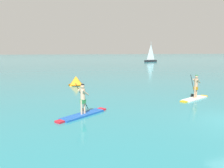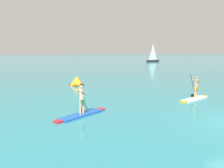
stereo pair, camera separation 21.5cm
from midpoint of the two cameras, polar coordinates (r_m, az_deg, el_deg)
paddleboarder_near_left at (r=12.47m, az=-7.22°, el=-6.30°), size 3.08×2.31×1.81m
paddleboarder_mid_center at (r=17.53m, az=20.61°, el=-2.38°), size 3.11×1.79×1.83m
race_marker_buoy at (r=23.40m, az=-8.68°, el=0.71°), size 1.82×1.82×0.96m
sailboat_right_horizon at (r=73.64m, az=10.37°, el=6.26°), size 4.60×2.78×6.42m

